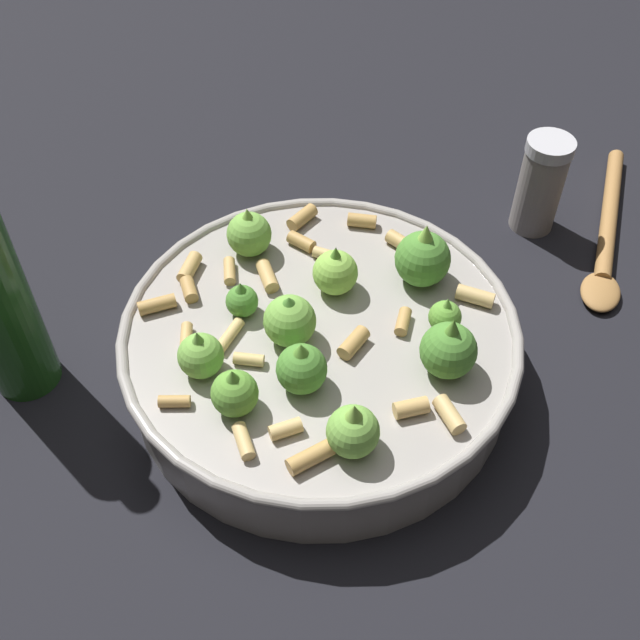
% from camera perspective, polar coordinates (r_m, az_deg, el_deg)
% --- Properties ---
extents(ground_plane, '(2.40, 2.40, 0.00)m').
position_cam_1_polar(ground_plane, '(0.65, 0.00, -3.91)').
color(ground_plane, black).
extents(cooking_pan, '(0.32, 0.32, 0.12)m').
position_cam_1_polar(cooking_pan, '(0.63, 0.08, -1.86)').
color(cooking_pan, '#9E9993').
rests_on(cooking_pan, ground).
extents(pepper_shaker, '(0.05, 0.05, 0.10)m').
position_cam_1_polar(pepper_shaker, '(0.78, 16.03, 9.64)').
color(pepper_shaker, gray).
rests_on(pepper_shaker, ground).
extents(wooden_spoon, '(0.24, 0.11, 0.02)m').
position_cam_1_polar(wooden_spoon, '(0.82, 20.50, 5.93)').
color(wooden_spoon, '#9E703D').
rests_on(wooden_spoon, ground).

